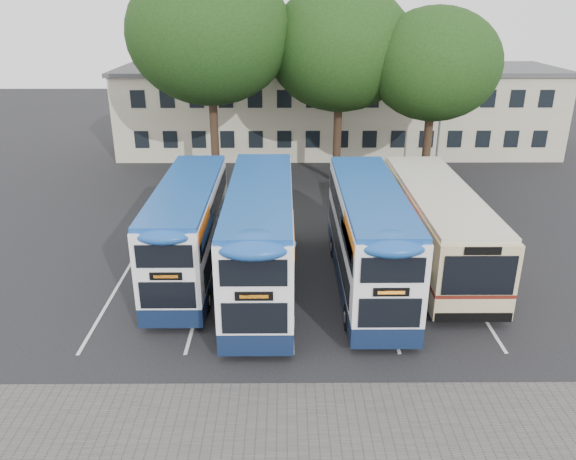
% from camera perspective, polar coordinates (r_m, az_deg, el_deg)
% --- Properties ---
extents(ground, '(120.00, 120.00, 0.00)m').
position_cam_1_polar(ground, '(19.54, 11.73, -11.41)').
color(ground, black).
rests_on(ground, ground).
extents(paving_strip, '(40.00, 6.00, 0.01)m').
position_cam_1_polar(paving_strip, '(15.36, 7.78, -22.00)').
color(paving_strip, '#595654').
rests_on(paving_strip, ground).
extents(bay_lines, '(14.12, 11.00, 0.01)m').
position_cam_1_polar(bay_lines, '(23.45, 0.27, -4.85)').
color(bay_lines, silver).
rests_on(bay_lines, ground).
extents(depot_building, '(32.40, 8.40, 6.20)m').
position_cam_1_polar(depot_building, '(43.71, 4.99, 12.21)').
color(depot_building, '#B6A993').
rests_on(depot_building, ground).
extents(lamp_post, '(0.25, 1.05, 9.06)m').
position_cam_1_polar(lamp_post, '(37.64, 15.43, 12.89)').
color(lamp_post, gray).
rests_on(lamp_post, ground).
extents(tree_left, '(9.32, 9.32, 12.95)m').
position_cam_1_polar(tree_left, '(33.78, -7.98, 19.13)').
color(tree_left, black).
rests_on(tree_left, ground).
extents(tree_mid, '(8.58, 8.58, 11.77)m').
position_cam_1_polar(tree_mid, '(34.72, 5.33, 17.88)').
color(tree_mid, black).
rests_on(tree_mid, ground).
extents(tree_right, '(7.38, 7.38, 10.55)m').
position_cam_1_polar(tree_right, '(33.77, 14.67, 15.94)').
color(tree_right, black).
rests_on(tree_right, ground).
extents(bus_dd_left, '(2.29, 9.44, 3.93)m').
position_cam_1_polar(bus_dd_left, '(23.27, -10.05, 0.41)').
color(bus_dd_left, '#101E3D').
rests_on(bus_dd_left, ground).
extents(bus_dd_mid, '(2.47, 10.18, 4.24)m').
position_cam_1_polar(bus_dd_mid, '(21.67, -2.80, -0.44)').
color(bus_dd_mid, '#101E3D').
rests_on(bus_dd_mid, ground).
extents(bus_dd_right, '(2.39, 9.85, 4.10)m').
position_cam_1_polar(bus_dd_right, '(22.11, 8.19, -0.38)').
color(bus_dd_right, '#101E3D').
rests_on(bus_dd_right, ground).
extents(bus_single, '(2.86, 11.23, 3.35)m').
position_cam_1_polar(bus_single, '(25.05, 14.81, 0.94)').
color(bus_single, beige).
rests_on(bus_single, ground).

